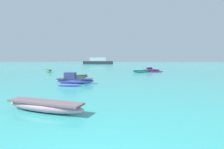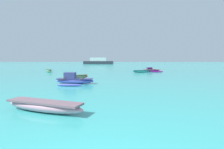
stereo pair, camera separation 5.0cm
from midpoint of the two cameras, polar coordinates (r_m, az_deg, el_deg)
moored_boat_0 at (r=27.61m, az=9.29°, el=1.12°), size 2.93×1.63×0.38m
moored_boat_1 at (r=18.85m, az=-11.88°, el=-0.70°), size 2.63×1.76×0.43m
moored_boat_2 at (r=15.25m, az=-12.34°, el=-1.74°), size 3.26×3.18×0.97m
moored_boat_3 at (r=29.79m, az=-20.09°, el=1.22°), size 2.05×2.56×0.43m
moored_boat_4 at (r=7.60m, az=-21.23°, el=-9.51°), size 3.60×1.73×0.44m
moored_boat_5 at (r=29.98m, az=12.60°, el=1.39°), size 3.36×4.18×0.69m
distant_ferry at (r=71.24m, az=-4.57°, el=4.28°), size 11.99×2.64×2.64m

